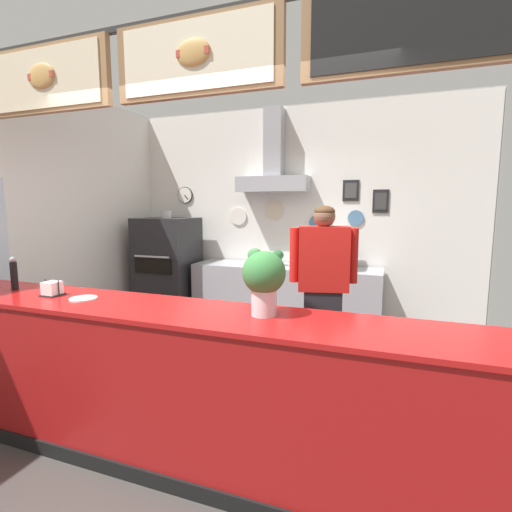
{
  "coord_description": "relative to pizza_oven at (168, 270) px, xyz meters",
  "views": [
    {
      "loc": [
        1.25,
        -2.5,
        1.67
      ],
      "look_at": [
        0.08,
        0.73,
        1.2
      ],
      "focal_mm": 26.39,
      "sensor_mm": 36.0,
      "label": 1
    }
  ],
  "objects": [
    {
      "name": "back_wall_assembly",
      "position": [
        1.71,
        0.39,
        0.85
      ],
      "size": [
        4.74,
        2.91,
        2.99
      ],
      "color": "#9E9E99",
      "rests_on": "ground_plane"
    },
    {
      "name": "condiment_plate",
      "position": [
        0.99,
        -2.55,
        0.28
      ],
      "size": [
        0.18,
        0.18,
        0.01
      ],
      "color": "white",
      "rests_on": "service_counter"
    },
    {
      "name": "pizza_oven",
      "position": [
        0.0,
        0.0,
        0.0
      ],
      "size": [
        0.75,
        0.74,
        1.59
      ],
      "color": "#232326",
      "rests_on": "ground_plane"
    },
    {
      "name": "ground_plane",
      "position": [
        1.73,
        -2.03,
        -0.75
      ],
      "size": [
        6.22,
        6.22,
        0.0
      ],
      "primitive_type": "plane",
      "color": "#3F3A38"
    },
    {
      "name": "shop_worker",
      "position": [
        2.41,
        -1.21,
        0.14
      ],
      "size": [
        0.59,
        0.32,
        1.67
      ],
      "rotation": [
        0.0,
        0.0,
        3.38
      ],
      "color": "#232328",
      "rests_on": "ground_plane"
    },
    {
      "name": "potted_rosemary",
      "position": [
        1.58,
        0.16,
        0.25
      ],
      "size": [
        0.15,
        0.15,
        0.21
      ],
      "color": "beige",
      "rests_on": "back_prep_counter"
    },
    {
      "name": "service_counter",
      "position": [
        1.73,
        -2.54,
        -0.24
      ],
      "size": [
        3.96,
        0.59,
        1.02
      ],
      "color": "maroon",
      "rests_on": "ground_plane"
    },
    {
      "name": "potted_basil",
      "position": [
        1.26,
        0.14,
        0.25
      ],
      "size": [
        0.2,
        0.2,
        0.22
      ],
      "color": "beige",
      "rests_on": "back_prep_counter"
    },
    {
      "name": "back_prep_counter",
      "position": [
        1.68,
        0.16,
        -0.32
      ],
      "size": [
        2.46,
        0.59,
        0.88
      ],
      "color": "#A3A5AD",
      "rests_on": "ground_plane"
    },
    {
      "name": "basil_vase",
      "position": [
        2.28,
        -2.48,
        0.49
      ],
      "size": [
        0.26,
        0.26,
        0.38
      ],
      "color": "silver",
      "rests_on": "service_counter"
    },
    {
      "name": "napkin_holder",
      "position": [
        0.69,
        -2.54,
        0.32
      ],
      "size": [
        0.13,
        0.13,
        0.12
      ],
      "color": "#262628",
      "rests_on": "service_counter"
    },
    {
      "name": "pepper_grinder",
      "position": [
        0.26,
        -2.5,
        0.4
      ],
      "size": [
        0.05,
        0.05,
        0.26
      ],
      "color": "black",
      "rests_on": "service_counter"
    },
    {
      "name": "espresso_machine",
      "position": [
        2.26,
        0.13,
        0.33
      ],
      "size": [
        0.5,
        0.52,
        0.4
      ],
      "color": "#B7BABF",
      "rests_on": "back_prep_counter"
    }
  ]
}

